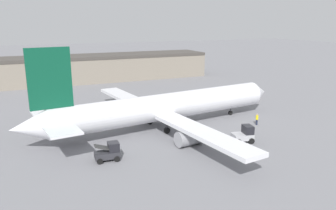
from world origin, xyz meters
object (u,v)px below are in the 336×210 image
at_px(airplane, 162,107).
at_px(baggage_tug, 244,134).
at_px(belt_loader_truck, 109,152).
at_px(ground_crew_worker, 257,119).

bearing_deg(airplane, baggage_tug, -59.39).
distance_m(airplane, belt_loader_truck, 13.04).
relative_size(airplane, baggage_tug, 14.24).
relative_size(airplane, belt_loader_truck, 14.84).
relative_size(ground_crew_worker, baggage_tug, 0.60).
distance_m(ground_crew_worker, belt_loader_truck, 23.87).
height_order(airplane, ground_crew_worker, airplane).
bearing_deg(belt_loader_truck, ground_crew_worker, 12.25).
distance_m(baggage_tug, belt_loader_truck, 17.46).
bearing_deg(baggage_tug, ground_crew_worker, 51.95).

